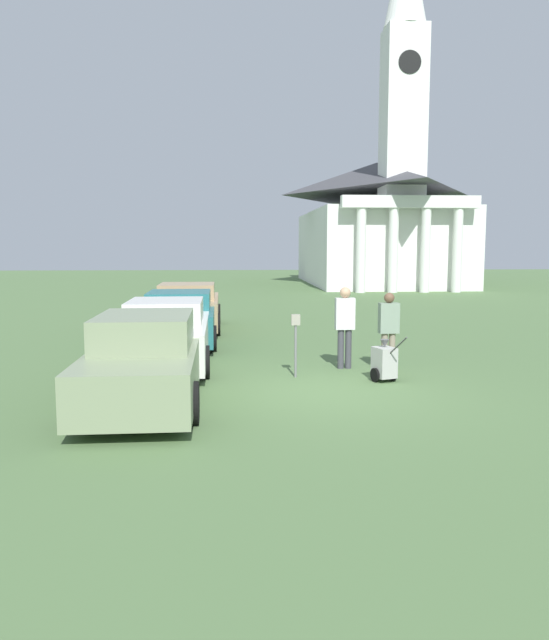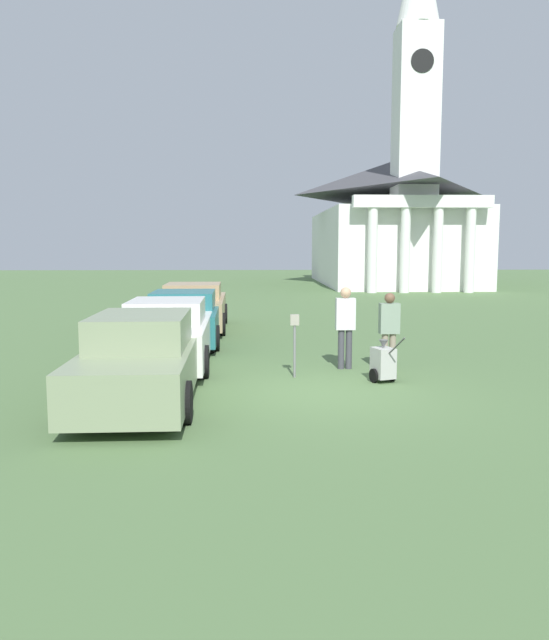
# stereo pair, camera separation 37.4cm
# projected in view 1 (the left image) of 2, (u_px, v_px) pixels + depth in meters

# --- Properties ---
(ground_plane) EXTENTS (120.00, 120.00, 0.00)m
(ground_plane) POSITION_uv_depth(u_px,v_px,m) (323.00, 393.00, 11.46)
(ground_plane) COLOR #517042
(parked_car_sage) EXTENTS (2.01, 5.34, 1.53)m
(parked_car_sage) POSITION_uv_depth(u_px,v_px,m) (147.00, 360.00, 10.87)
(parked_car_sage) COLOR gray
(parked_car_sage) RESTS_ON ground_plane
(parked_car_white) EXTENTS (2.05, 4.86, 1.50)m
(parked_car_white) POSITION_uv_depth(u_px,v_px,m) (167.00, 335.00, 14.00)
(parked_car_white) COLOR silver
(parked_car_white) RESTS_ON ground_plane
(parked_car_teal) EXTENTS (2.13, 5.02, 1.45)m
(parked_car_teal) POSITION_uv_depth(u_px,v_px,m) (180.00, 318.00, 17.34)
(parked_car_teal) COLOR #23666B
(parked_car_teal) RESTS_ON ground_plane
(parked_car_tan) EXTENTS (2.18, 4.87, 1.50)m
(parked_car_tan) POSITION_uv_depth(u_px,v_px,m) (188.00, 308.00, 20.07)
(parked_car_tan) COLOR tan
(parked_car_tan) RESTS_ON ground_plane
(parking_meter) EXTENTS (0.18, 0.09, 1.30)m
(parking_meter) POSITION_uv_depth(u_px,v_px,m) (296.00, 333.00, 12.71)
(parking_meter) COLOR slate
(parking_meter) RESTS_ON ground_plane
(person_worker) EXTENTS (0.42, 0.24, 1.79)m
(person_worker) POSITION_uv_depth(u_px,v_px,m) (345.00, 322.00, 13.64)
(person_worker) COLOR #3F3F47
(person_worker) RESTS_ON ground_plane
(person_supervisor) EXTENTS (0.43, 0.25, 1.69)m
(person_supervisor) POSITION_uv_depth(u_px,v_px,m) (389.00, 326.00, 13.40)
(person_supervisor) COLOR gray
(person_supervisor) RESTS_ON ground_plane
(equipment_cart) EXTENTS (0.53, 1.00, 1.00)m
(equipment_cart) POSITION_uv_depth(u_px,v_px,m) (384.00, 362.00, 12.40)
(equipment_cart) COLOR #B2B2AD
(equipment_cart) RESTS_ON ground_plane
(church) EXTENTS (9.64, 17.73, 21.73)m
(church) POSITION_uv_depth(u_px,v_px,m) (378.00, 216.00, 44.05)
(church) COLOR white
(church) RESTS_ON ground_plane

